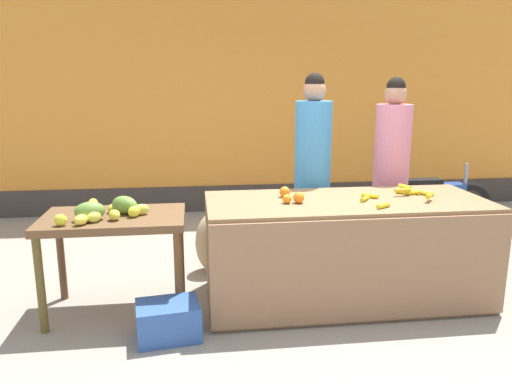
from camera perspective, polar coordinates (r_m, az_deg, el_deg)
The scene contains 12 objects.
ground_plane at distance 4.23m, azimuth 5.94°, elevation -12.37°, with size 24.00×24.00×0.00m, color gray.
market_wall_back at distance 6.89m, azimuth 0.26°, elevation 11.24°, with size 9.47×0.23×3.28m.
fruit_stall_counter at distance 4.13m, azimuth 10.36°, elevation -6.70°, with size 2.27×0.95×0.86m.
side_table_wooden at distance 3.93m, azimuth -16.22°, elevation -4.14°, with size 1.08×0.67×0.79m.
banana_bunch_pile at distance 4.21m, azimuth 16.64°, elevation -0.22°, with size 0.68×0.60×0.07m.
orange_pile at distance 3.92m, azimuth 4.06°, elevation -0.42°, with size 0.18×0.31×0.09m.
mango_papaya_pile at distance 3.85m, azimuth -17.05°, elevation -1.99°, with size 0.66×0.57×0.14m.
vendor_woman_blue_shirt at distance 4.64m, azimuth 6.59°, elevation 2.18°, with size 0.34×0.34×1.87m.
vendor_woman_pink_shirt at distance 4.94m, azimuth 15.43°, elevation 2.22°, with size 0.34×0.34×1.83m.
parked_motorcycle at distance 5.98m, azimuth 19.46°, elevation -1.40°, with size 1.60×0.18×0.88m.
produce_crate at distance 3.65m, azimuth -10.19°, elevation -14.53°, with size 0.44×0.32×0.26m, color #3359A5.
produce_sack at distance 4.72m, azimuth -4.98°, elevation -5.82°, with size 0.36×0.30×0.58m, color tan.
Camera 1 is at (-0.91, -3.72, 1.79)m, focal length 34.32 mm.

